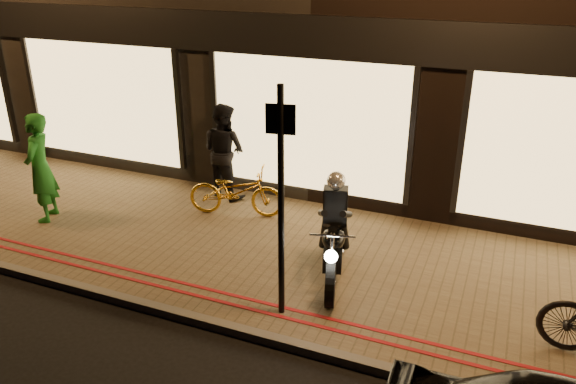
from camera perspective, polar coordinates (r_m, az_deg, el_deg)
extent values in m
plane|color=black|center=(7.55, -9.11, -13.34)|extent=(90.00, 90.00, 0.00)
cube|color=brown|center=(8.98, -2.53, -6.11)|extent=(50.00, 4.00, 0.12)
cube|color=#59544C|center=(7.54, -8.94, -12.77)|extent=(50.00, 0.14, 0.12)
cube|color=maroon|center=(7.79, -7.43, -10.84)|extent=(50.00, 0.06, 0.01)
cube|color=maroon|center=(7.93, -6.71, -10.10)|extent=(50.00, 0.06, 0.01)
cube|color=black|center=(9.71, 2.16, 15.49)|extent=(48.00, 0.12, 0.70)
cube|color=#F7CE7B|center=(12.29, -18.25, 8.70)|extent=(3.60, 0.06, 2.38)
cube|color=#F7CE7B|center=(10.03, 2.01, 6.74)|extent=(3.60, 0.06, 2.38)
cylinder|color=black|center=(7.50, 4.33, -9.26)|extent=(0.29, 0.65, 0.64)
cylinder|color=black|center=(8.62, 4.81, -4.64)|extent=(0.29, 0.65, 0.64)
cylinder|color=silver|center=(7.50, 4.33, -9.26)|extent=(0.17, 0.17, 0.14)
cylinder|color=silver|center=(8.62, 4.81, -4.64)|extent=(0.17, 0.17, 0.14)
cube|color=black|center=(8.06, 4.63, -6.12)|extent=(0.44, 0.74, 0.30)
ellipsoid|color=black|center=(7.80, 4.65, -4.66)|extent=(0.45, 0.57, 0.29)
cube|color=black|center=(8.18, 4.80, -3.26)|extent=(0.36, 0.59, 0.09)
cylinder|color=silver|center=(7.31, 4.54, -4.47)|extent=(0.59, 0.19, 0.03)
cylinder|color=silver|center=(7.38, 4.42, -7.09)|extent=(0.13, 0.33, 0.71)
sphere|color=white|center=(7.18, 4.39, -6.55)|extent=(0.21, 0.21, 0.17)
cylinder|color=silver|center=(8.51, 5.57, -5.39)|extent=(0.21, 0.55, 0.07)
cube|color=black|center=(7.91, 4.84, -1.41)|extent=(0.39, 0.30, 0.55)
sphere|color=#B8BCC0|center=(7.70, 4.92, 1.18)|extent=(0.32, 0.32, 0.26)
cylinder|color=black|center=(7.62, 3.53, -2.14)|extent=(0.32, 0.59, 0.34)
cylinder|color=black|center=(7.61, 5.93, -2.27)|extent=(0.17, 0.61, 0.34)
cylinder|color=black|center=(8.08, 3.72, -4.38)|extent=(0.25, 0.29, 0.46)
cylinder|color=black|center=(8.07, 5.71, -4.48)|extent=(0.13, 0.27, 0.46)
cylinder|color=black|center=(6.76, -0.71, -1.61)|extent=(0.09, 0.09, 3.00)
cube|color=black|center=(6.37, -0.76, 7.39)|extent=(0.35, 0.09, 0.35)
imported|color=gold|center=(9.93, -5.30, 0.06)|extent=(1.79, 0.98, 0.89)
imported|color=#1D6E21|center=(10.44, -23.87, 2.25)|extent=(0.69, 0.82, 1.90)
imported|color=black|center=(10.59, -6.51, 4.17)|extent=(1.02, 0.89, 1.81)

